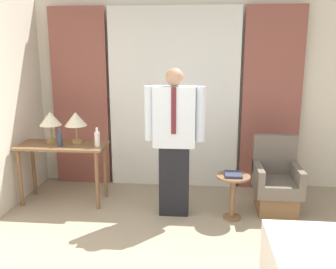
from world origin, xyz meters
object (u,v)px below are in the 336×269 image
Objects in this scene: table_lamp_right at (76,120)px; person at (174,138)px; desk at (63,154)px; table_lamp_left at (50,120)px; book at (233,174)px; bottle_near_edge at (97,139)px; bottle_by_lamp at (60,139)px; armchair at (276,185)px; side_table at (233,189)px.

table_lamp_right is 1.36m from person.
desk is 1.54m from person.
table_lamp_left reaches higher than book.
table_lamp_right is 1.65× the size of bottle_near_edge.
bottle_by_lamp is at bearing -130.27° from table_lamp_right.
table_lamp_left reaches higher than bottle_near_edge.
side_table is (-0.56, -0.30, 0.03)m from armchair.
desk is at bearing 170.93° from bottle_near_edge.
table_lamp_left is at bearing 165.50° from bottle_near_edge.
bottle_by_lamp is (0.18, -0.18, -0.21)m from table_lamp_left.
bottle_by_lamp is 0.43× the size of side_table.
desk is 0.48m from table_lamp_right.
bottle_near_edge is (0.33, -0.17, -0.21)m from table_lamp_right.
bottle_near_edge reaches higher than side_table.
table_lamp_right is at bearing 49.73° from bottle_by_lamp.
armchair is 4.01× the size of book.
bottle_near_edge reaches higher than book.
armchair is (2.59, -0.11, -0.76)m from table_lamp_right.
person is at bearing -11.57° from table_lamp_left.
desk is 4.88× the size of book.
bottle_near_edge is at bearing 1.43° from bottle_by_lamp.
desk is at bearing -28.68° from table_lamp_left.
desk reaches higher than side_table.
book is (0.71, -0.07, -0.41)m from person.
table_lamp_right reaches higher than bottle_by_lamp.
armchair is at bearing 10.31° from person.
table_lamp_right is 0.32m from bottle_by_lamp.
desk is at bearing -151.32° from table_lamp_right.
table_lamp_right is 1.77× the size of book.
armchair is at bearing 28.37° from book.
bottle_near_edge is at bearing -27.90° from table_lamp_right.
armchair is at bearing 28.04° from side_table.
table_lamp_left is at bearing 180.00° from table_lamp_right.
bottle_by_lamp is 2.80m from armchair.
bottle_near_edge reaches higher than armchair.
desk is at bearing 170.60° from person.
book is (2.36, -0.41, -0.54)m from table_lamp_left.
person is 3.30× the size of side_table.
table_lamp_left is 2.46m from book.
person reaches higher than bottle_by_lamp.
person is at bearing -9.56° from bottle_near_edge.
desk is 2.75× the size of table_lamp_left.
table_lamp_left is 0.23× the size of person.
bottle_near_edge is 0.46× the size of side_table.
desk is 0.48m from table_lamp_left.
table_lamp_right reaches higher than desk.
person is (0.99, -0.17, 0.08)m from bottle_near_edge.
desk is 0.56m from bottle_near_edge.
table_lamp_right reaches higher than book.
desk is 2.75× the size of table_lamp_right.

